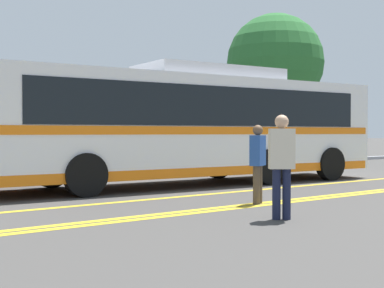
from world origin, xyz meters
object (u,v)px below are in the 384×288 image
at_px(transit_bus, 192,124).
at_px(pedestrian_1, 282,160).
at_px(pedestrian_2, 258,159).
at_px(tree_1, 275,62).

xyz_separation_m(transit_bus, pedestrian_1, (-2.46, -5.77, -0.69)).
xyz_separation_m(pedestrian_2, tree_1, (12.49, 11.73, 4.18)).
relative_size(pedestrian_1, pedestrian_2, 1.09).
distance_m(transit_bus, tree_1, 13.88).
relative_size(pedestrian_1, tree_1, 0.23).
relative_size(transit_bus, pedestrian_2, 7.56).
height_order(transit_bus, pedestrian_1, transit_bus).
bearing_deg(transit_bus, pedestrian_1, 160.98).
distance_m(pedestrian_1, pedestrian_2, 1.98).
xyz_separation_m(transit_bus, pedestrian_2, (-1.40, -4.10, -0.79)).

